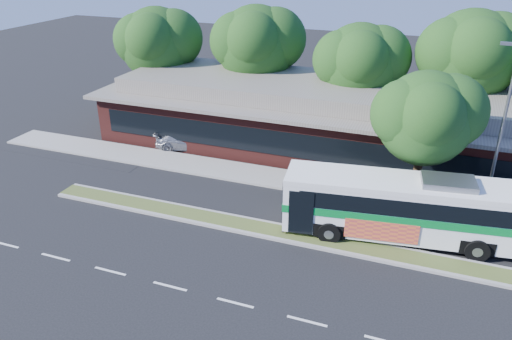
% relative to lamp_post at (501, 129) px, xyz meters
% --- Properties ---
extents(ground, '(120.00, 120.00, 0.00)m').
position_rel_lamp_post_xyz_m(ground, '(-9.56, -6.00, -4.90)').
color(ground, black).
rests_on(ground, ground).
extents(median_strip, '(26.00, 1.10, 0.15)m').
position_rel_lamp_post_xyz_m(median_strip, '(-9.56, -5.40, -4.83)').
color(median_strip, '#4B5825').
rests_on(median_strip, ground).
extents(sidewalk, '(44.00, 2.60, 0.12)m').
position_rel_lamp_post_xyz_m(sidewalk, '(-9.56, 0.40, -4.84)').
color(sidewalk, gray).
rests_on(sidewalk, ground).
extents(parking_lot, '(14.00, 12.00, 0.01)m').
position_rel_lamp_post_xyz_m(parking_lot, '(-27.56, 4.00, -4.90)').
color(parking_lot, black).
rests_on(parking_lot, ground).
extents(plaza_building, '(33.20, 11.20, 4.45)m').
position_rel_lamp_post_xyz_m(plaza_building, '(-9.56, 6.99, -2.77)').
color(plaza_building, '#511D19').
rests_on(plaza_building, ground).
extents(lamp_post, '(0.93, 0.18, 9.07)m').
position_rel_lamp_post_xyz_m(lamp_post, '(0.00, 0.00, 0.00)').
color(lamp_post, slate).
rests_on(lamp_post, ground).
extents(tree_bg_a, '(6.47, 5.80, 8.63)m').
position_rel_lamp_post_xyz_m(tree_bg_a, '(-24.15, 9.14, 0.97)').
color(tree_bg_a, black).
rests_on(tree_bg_a, ground).
extents(tree_bg_b, '(6.69, 6.00, 9.00)m').
position_rel_lamp_post_xyz_m(tree_bg_b, '(-16.13, 10.14, 1.24)').
color(tree_bg_b, black).
rests_on(tree_bg_b, ground).
extents(tree_bg_c, '(6.24, 5.60, 8.26)m').
position_rel_lamp_post_xyz_m(tree_bg_c, '(-8.16, 9.13, 0.69)').
color(tree_bg_c, black).
rests_on(tree_bg_c, ground).
extents(tree_bg_d, '(6.91, 6.20, 9.37)m').
position_rel_lamp_post_xyz_m(tree_bg_d, '(-1.12, 10.15, 1.52)').
color(tree_bg_d, black).
rests_on(tree_bg_d, ground).
extents(transit_bus, '(12.25, 4.23, 3.38)m').
position_rel_lamp_post_xyz_m(transit_bus, '(-3.51, -3.59, -3.02)').
color(transit_bus, white).
rests_on(transit_bus, ground).
extents(sedan, '(4.70, 2.80, 1.28)m').
position_rel_lamp_post_xyz_m(sedan, '(-18.93, 2.76, -4.26)').
color(sedan, '#9D9EA4').
rests_on(sedan, ground).
extents(sidewalk_tree, '(5.40, 4.84, 7.54)m').
position_rel_lamp_post_xyz_m(sidewalk_tree, '(-3.22, -0.16, 0.32)').
color(sidewalk_tree, black).
rests_on(sidewalk_tree, ground).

